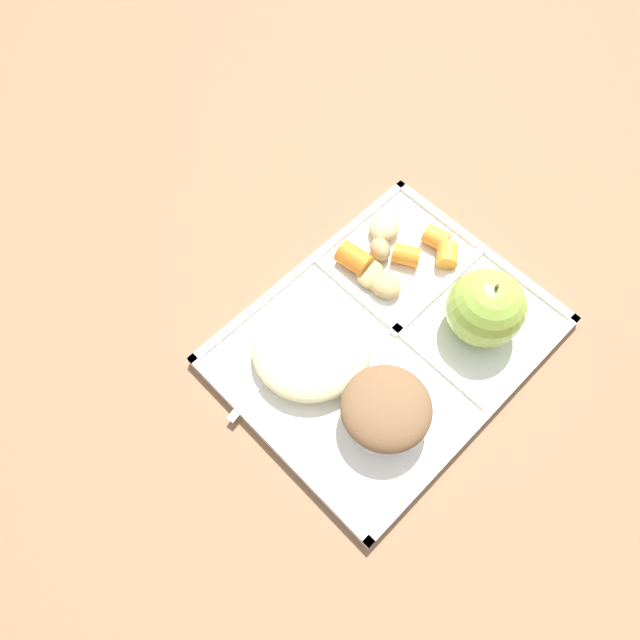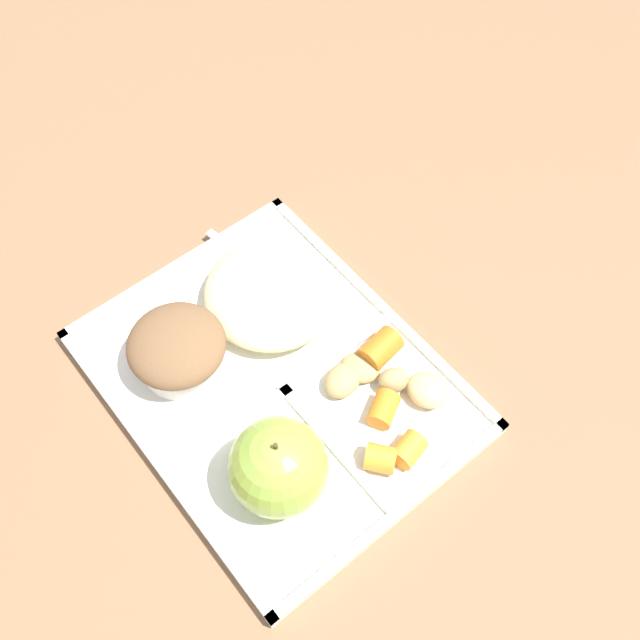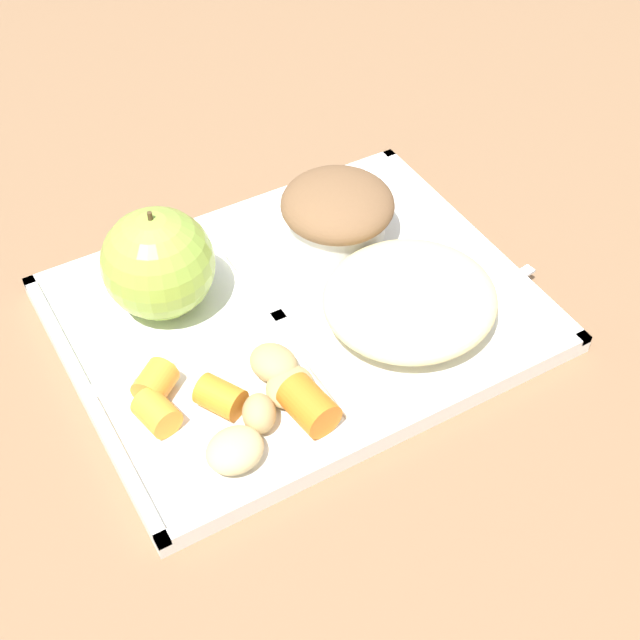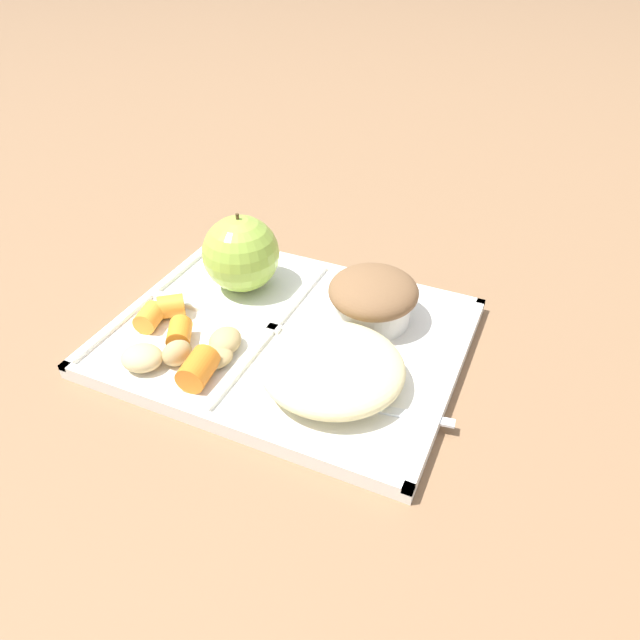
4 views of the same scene
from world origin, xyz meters
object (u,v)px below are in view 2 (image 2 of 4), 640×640
Objects in this scene: green_apple at (278,467)px; plastic_fork at (266,276)px; bran_muffin at (178,349)px; lunch_tray at (276,382)px.

green_apple reaches higher than plastic_fork.
plastic_fork is at bearing -33.61° from green_apple.
lunch_tray is at bearing -140.10° from bran_muffin.
bran_muffin is at bearing 0.00° from green_apple.
bran_muffin is (0.15, 0.00, -0.01)m from green_apple.
plastic_fork is at bearing -32.43° from lunch_tray.
plastic_fork is (0.03, -0.12, -0.03)m from bran_muffin.
lunch_tray is 0.12m from plastic_fork.
bran_muffin reaches higher than plastic_fork.
lunch_tray is 3.75× the size of bran_muffin.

